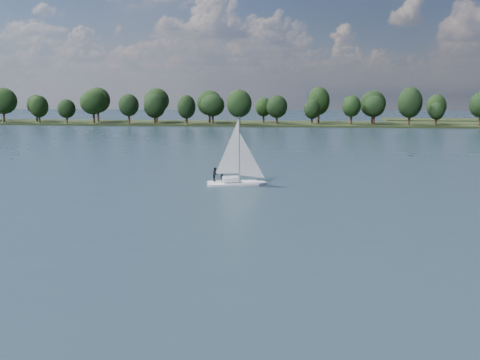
# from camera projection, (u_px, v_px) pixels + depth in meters

# --- Properties ---
(ground) EXTENTS (700.00, 700.00, 0.00)m
(ground) POSITION_uv_depth(u_px,v_px,m) (248.00, 150.00, 121.10)
(ground) COLOR #233342
(ground) RESTS_ON ground
(far_shore) EXTENTS (660.00, 40.00, 1.50)m
(far_shore) POSITION_uv_depth(u_px,v_px,m) (279.00, 124.00, 230.76)
(far_shore) COLOR black
(far_shore) RESTS_ON ground
(sailboat) EXTENTS (7.75, 4.22, 9.83)m
(sailboat) POSITION_uv_depth(u_px,v_px,m) (234.00, 165.00, 73.45)
(sailboat) COLOR white
(sailboat) RESTS_ON ground
(treeline) EXTENTS (562.42, 74.20, 18.31)m
(treeline) POSITION_uv_depth(u_px,v_px,m) (260.00, 105.00, 226.84)
(treeline) COLOR black
(treeline) RESTS_ON ground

